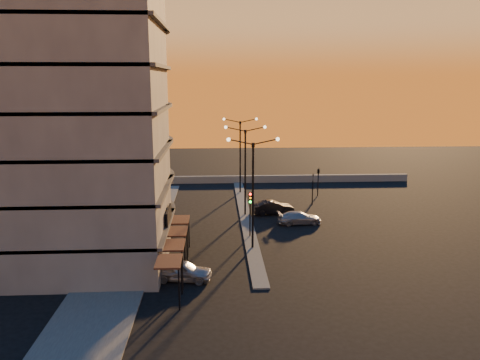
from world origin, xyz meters
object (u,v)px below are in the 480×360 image
car_sedan (273,208)px  car_wagon (299,218)px  car_hatchback (182,271)px  streetlamp_mid (245,163)px  traffic_light_main (250,207)px

car_sedan → car_wagon: car_sedan is taller
car_hatchback → car_wagon: bearing=-30.7°
car_hatchback → car_sedan: bearing=-18.3°
streetlamp_mid → car_hatchback: size_ratio=2.22×
streetlamp_mid → car_hatchback: (-5.55, -16.13, -4.86)m
streetlamp_mid → car_wagon: bearing=-32.2°
traffic_light_main → car_sedan: 8.29m
car_hatchback → car_sedan: (8.56, 16.42, -0.01)m
traffic_light_main → streetlamp_mid: bearing=90.0°
streetlamp_mid → traffic_light_main: streetlamp_mid is taller
streetlamp_mid → traffic_light_main: size_ratio=2.24×
streetlamp_mid → car_hatchback: bearing=-109.0°
car_sedan → car_wagon: 4.20m
car_hatchback → traffic_light_main: bearing=-22.4°
car_wagon → car_hatchback: bearing=135.3°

